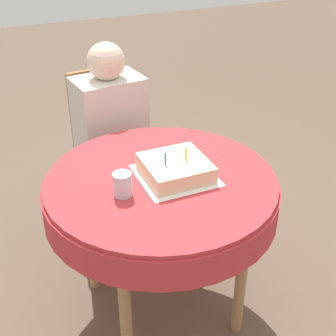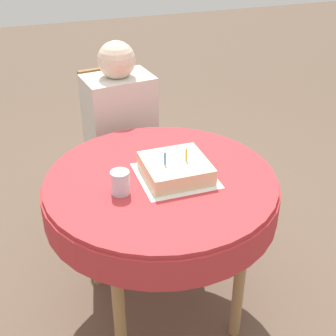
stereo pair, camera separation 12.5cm
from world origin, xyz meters
name	(u,v)px [view 2 (the right image)]	position (x,y,z in m)	size (l,w,h in m)	color
ground_plane	(162,305)	(0.00, 0.00, 0.00)	(12.00, 12.00, 0.00)	brown
dining_table	(161,196)	(0.00, 0.00, 0.66)	(1.00, 1.00, 0.75)	#BC3338
chair	(117,143)	(0.00, 0.81, 0.51)	(0.41, 0.41, 0.94)	brown
person	(121,121)	(0.01, 0.72, 0.69)	(0.39, 0.38, 1.13)	beige
napkin	(176,176)	(0.06, -0.01, 0.75)	(0.31, 0.31, 0.00)	white
birthday_cake	(176,168)	(0.06, -0.01, 0.79)	(0.26, 0.26, 0.12)	beige
drinking_glass	(120,182)	(-0.19, -0.05, 0.80)	(0.08, 0.08, 0.10)	silver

